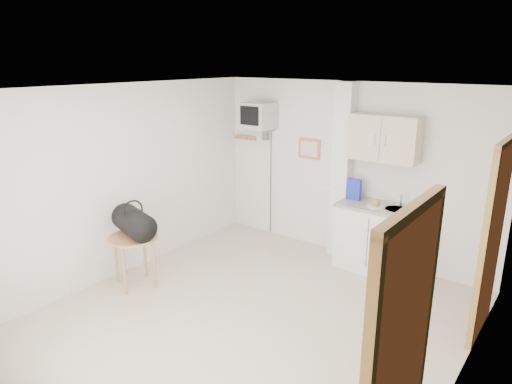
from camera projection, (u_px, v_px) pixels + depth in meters
The scene contains 6 objects.
ground at pixel (253, 317), 5.12m from camera, with size 4.50×4.50×0.00m, color #C3B59D.
room_envelope at pixel (277, 187), 4.62m from camera, with size 4.24×4.54×2.55m.
kitchenette at pixel (378, 213), 6.09m from camera, with size 1.03×0.58×2.10m.
crt_television at pixel (258, 117), 6.96m from camera, with size 0.44×0.45×2.15m.
round_table at pixel (133, 243), 5.68m from camera, with size 0.61×0.61×0.66m.
duffel_bag at pixel (134, 222), 5.65m from camera, with size 0.69×0.50×0.46m.
Camera 1 is at (2.76, -3.58, 2.79)m, focal length 32.00 mm.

